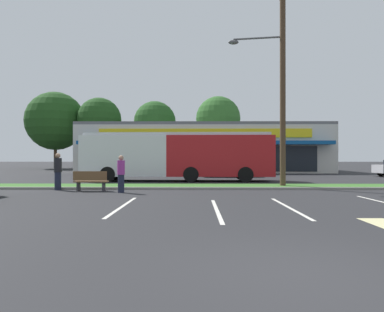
% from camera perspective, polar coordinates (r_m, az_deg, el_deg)
% --- Properties ---
extents(ground_plane, '(240.00, 240.00, 0.00)m').
position_cam_1_polar(ground_plane, '(5.23, 18.05, -18.21)').
color(ground_plane, '#262628').
extents(grass_median, '(56.00, 2.20, 0.12)m').
position_cam_1_polar(grass_median, '(18.87, 5.09, -4.93)').
color(grass_median, '#386B28').
rests_on(grass_median, ground_plane).
extents(curb_lip, '(56.00, 0.24, 0.12)m').
position_cam_1_polar(curb_lip, '(17.66, 5.41, -5.26)').
color(curb_lip, gray).
rests_on(curb_lip, ground_plane).
extents(parking_stripe_0, '(0.12, 4.80, 0.01)m').
position_cam_1_polar(parking_stripe_0, '(11.89, -11.21, -8.00)').
color(parking_stripe_0, silver).
rests_on(parking_stripe_0, ground_plane).
extents(parking_stripe_1, '(0.12, 4.80, 0.01)m').
position_cam_1_polar(parking_stripe_1, '(10.92, 4.03, -8.70)').
color(parking_stripe_1, silver).
rests_on(parking_stripe_1, ground_plane).
extents(parking_stripe_2, '(0.12, 4.80, 0.01)m').
position_cam_1_polar(parking_stripe_2, '(11.80, 15.48, -8.05)').
color(parking_stripe_2, silver).
rests_on(parking_stripe_2, ground_plane).
extents(storefront_building, '(26.38, 15.20, 5.19)m').
position_cam_1_polar(storefront_building, '(41.69, 1.88, 1.16)').
color(storefront_building, beige).
rests_on(storefront_building, ground_plane).
extents(tree_far_left, '(8.34, 8.34, 10.98)m').
position_cam_1_polar(tree_far_left, '(54.29, -21.30, 5.30)').
color(tree_far_left, '#473323').
rests_on(tree_far_left, ground_plane).
extents(tree_left, '(6.10, 6.10, 9.98)m').
position_cam_1_polar(tree_left, '(51.24, -14.81, 5.74)').
color(tree_left, '#473323').
rests_on(tree_left, ground_plane).
extents(tree_mid_left, '(5.98, 5.98, 9.59)m').
position_cam_1_polar(tree_mid_left, '(50.47, -6.05, 5.46)').
color(tree_mid_left, '#473323').
rests_on(tree_mid_left, ground_plane).
extents(tree_mid, '(6.11, 6.11, 9.98)m').
position_cam_1_polar(tree_mid, '(48.64, 4.27, 6.05)').
color(tree_mid, '#473323').
rests_on(tree_mid, ground_plane).
extents(utility_pole, '(3.10, 2.39, 11.13)m').
position_cam_1_polar(utility_pole, '(19.66, 14.13, 12.44)').
color(utility_pole, '#4C3826').
rests_on(utility_pole, ground_plane).
extents(city_bus, '(12.87, 2.93, 3.25)m').
position_cam_1_polar(city_bus, '(23.89, -2.38, 0.16)').
color(city_bus, '#AD191E').
rests_on(city_bus, ground_plane).
extents(bus_stop_bench, '(1.60, 0.45, 0.95)m').
position_cam_1_polar(bus_stop_bench, '(17.48, -16.13, -3.84)').
color(bus_stop_bench, brown).
rests_on(bus_stop_bench, ground_plane).
extents(car_0, '(4.28, 1.94, 1.51)m').
position_cam_1_polar(car_0, '(29.01, 5.63, -1.85)').
color(car_0, '#0C3F1E').
rests_on(car_0, ground_plane).
extents(pedestrian_near_bench, '(0.37, 0.37, 1.82)m').
position_cam_1_polar(pedestrian_near_bench, '(18.52, -20.95, -2.36)').
color(pedestrian_near_bench, '#1E2338').
rests_on(pedestrian_near_bench, ground_plane).
extents(pedestrian_by_pole, '(0.34, 0.34, 1.70)m').
position_cam_1_polar(pedestrian_by_pole, '(16.35, -11.45, -2.87)').
color(pedestrian_by_pole, '#1E2338').
rests_on(pedestrian_by_pole, ground_plane).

